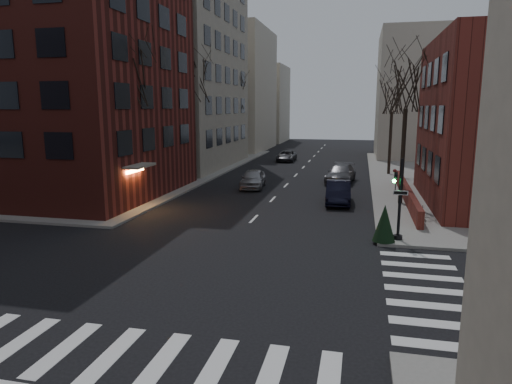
{
  "coord_description": "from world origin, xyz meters",
  "views": [
    {
      "loc": [
        6.01,
        -13.7,
        6.59
      ],
      "look_at": [
        0.56,
        10.11,
        2.0
      ],
      "focal_mm": 32.0,
      "sensor_mm": 36.0,
      "label": 1
    }
  ],
  "objects_px": {
    "tree_right_a": "(407,84)",
    "tree_left_b": "(194,80)",
    "tree_right_b": "(393,96)",
    "parked_sedan": "(338,192)",
    "traffic_signal": "(398,204)",
    "evergreen_shrub": "(384,223)",
    "streetlamp_near": "(185,135)",
    "car_lane_gray": "(341,174)",
    "streetlamp_far": "(245,126)",
    "car_lane_far": "(286,156)",
    "car_lane_silver": "(253,179)",
    "tree_left_a": "(128,77)",
    "tree_left_c": "(235,94)",
    "sandwich_board": "(420,212)"
  },
  "relations": [
    {
      "from": "tree_right_a",
      "to": "streetlamp_far",
      "type": "bearing_deg",
      "value": 125.31
    },
    {
      "from": "evergreen_shrub",
      "to": "sandwich_board",
      "type": "bearing_deg",
      "value": 65.58
    },
    {
      "from": "tree_right_b",
      "to": "car_lane_silver",
      "type": "relative_size",
      "value": 2.05
    },
    {
      "from": "tree_left_c",
      "to": "car_lane_gray",
      "type": "bearing_deg",
      "value": -45.53
    },
    {
      "from": "tree_left_b",
      "to": "evergreen_shrub",
      "type": "height_order",
      "value": "tree_left_b"
    },
    {
      "from": "parked_sedan",
      "to": "evergreen_shrub",
      "type": "height_order",
      "value": "evergreen_shrub"
    },
    {
      "from": "parked_sedan",
      "to": "car_lane_gray",
      "type": "relative_size",
      "value": 0.86
    },
    {
      "from": "traffic_signal",
      "to": "parked_sedan",
      "type": "relative_size",
      "value": 0.85
    },
    {
      "from": "tree_right_b",
      "to": "car_lane_far",
      "type": "height_order",
      "value": "tree_right_b"
    },
    {
      "from": "traffic_signal",
      "to": "evergreen_shrub",
      "type": "distance_m",
      "value": 1.17
    },
    {
      "from": "tree_left_c",
      "to": "parked_sedan",
      "type": "xyz_separation_m",
      "value": [
        13.46,
        -22.41,
        -7.26
      ]
    },
    {
      "from": "streetlamp_far",
      "to": "car_lane_far",
      "type": "bearing_deg",
      "value": -8.14
    },
    {
      "from": "tree_right_b",
      "to": "parked_sedan",
      "type": "distance_m",
      "value": 16.47
    },
    {
      "from": "streetlamp_near",
      "to": "parked_sedan",
      "type": "xyz_separation_m",
      "value": [
        12.86,
        -4.41,
        -3.47
      ]
    },
    {
      "from": "car_lane_silver",
      "to": "streetlamp_far",
      "type": "bearing_deg",
      "value": 100.87
    },
    {
      "from": "streetlamp_near",
      "to": "evergreen_shrub",
      "type": "distance_m",
      "value": 20.8
    },
    {
      "from": "car_lane_far",
      "to": "traffic_signal",
      "type": "bearing_deg",
      "value": -72.13
    },
    {
      "from": "tree_left_a",
      "to": "tree_left_c",
      "type": "bearing_deg",
      "value": 90.0
    },
    {
      "from": "streetlamp_far",
      "to": "parked_sedan",
      "type": "distance_m",
      "value": 27.81
    },
    {
      "from": "streetlamp_far",
      "to": "sandwich_board",
      "type": "bearing_deg",
      "value": -58.14
    },
    {
      "from": "traffic_signal",
      "to": "tree_left_c",
      "type": "bearing_deg",
      "value": 118.36
    },
    {
      "from": "streetlamp_far",
      "to": "tree_right_b",
      "type": "bearing_deg",
      "value": -30.47
    },
    {
      "from": "streetlamp_near",
      "to": "evergreen_shrub",
      "type": "relative_size",
      "value": 3.46
    },
    {
      "from": "tree_left_b",
      "to": "evergreen_shrub",
      "type": "xyz_separation_m",
      "value": [
        16.1,
        -17.5,
        -7.85
      ]
    },
    {
      "from": "traffic_signal",
      "to": "streetlamp_far",
      "type": "relative_size",
      "value": 0.64
    },
    {
      "from": "tree_right_a",
      "to": "evergreen_shrub",
      "type": "bearing_deg",
      "value": -98.97
    },
    {
      "from": "tree_left_c",
      "to": "tree_right_a",
      "type": "xyz_separation_m",
      "value": [
        17.6,
        -22.0,
        0.0
      ]
    },
    {
      "from": "tree_right_b",
      "to": "streetlamp_far",
      "type": "xyz_separation_m",
      "value": [
        -17.0,
        10.0,
        -3.35
      ]
    },
    {
      "from": "tree_left_b",
      "to": "tree_right_b",
      "type": "bearing_deg",
      "value": 18.82
    },
    {
      "from": "tree_left_a",
      "to": "car_lane_far",
      "type": "height_order",
      "value": "tree_left_a"
    },
    {
      "from": "streetlamp_near",
      "to": "car_lane_gray",
      "type": "distance_m",
      "value": 13.86
    },
    {
      "from": "sandwich_board",
      "to": "traffic_signal",
      "type": "bearing_deg",
      "value": -99.2
    },
    {
      "from": "car_lane_gray",
      "to": "evergreen_shrub",
      "type": "height_order",
      "value": "evergreen_shrub"
    },
    {
      "from": "streetlamp_far",
      "to": "tree_left_c",
      "type": "bearing_deg",
      "value": -106.7
    },
    {
      "from": "traffic_signal",
      "to": "tree_left_c",
      "type": "relative_size",
      "value": 0.41
    },
    {
      "from": "streetlamp_near",
      "to": "car_lane_silver",
      "type": "distance_m",
      "value": 6.71
    },
    {
      "from": "tree_left_c",
      "to": "tree_left_b",
      "type": "bearing_deg",
      "value": -90.0
    },
    {
      "from": "tree_right_a",
      "to": "tree_left_b",
      "type": "bearing_deg",
      "value": 155.56
    },
    {
      "from": "tree_right_b",
      "to": "evergreen_shrub",
      "type": "distance_m",
      "value": 24.44
    },
    {
      "from": "tree_left_b",
      "to": "tree_right_a",
      "type": "relative_size",
      "value": 1.11
    },
    {
      "from": "traffic_signal",
      "to": "tree_right_a",
      "type": "distance_m",
      "value": 10.92
    },
    {
      "from": "parked_sedan",
      "to": "car_lane_gray",
      "type": "distance_m",
      "value": 8.94
    },
    {
      "from": "traffic_signal",
      "to": "streetlamp_far",
      "type": "height_order",
      "value": "streetlamp_far"
    },
    {
      "from": "car_lane_far",
      "to": "evergreen_shrub",
      "type": "bearing_deg",
      "value": -73.41
    },
    {
      "from": "tree_left_b",
      "to": "car_lane_far",
      "type": "bearing_deg",
      "value": 68.25
    },
    {
      "from": "streetlamp_near",
      "to": "parked_sedan",
      "type": "height_order",
      "value": "streetlamp_near"
    },
    {
      "from": "tree_right_a",
      "to": "streetlamp_far",
      "type": "relative_size",
      "value": 1.55
    },
    {
      "from": "parked_sedan",
      "to": "evergreen_shrub",
      "type": "distance_m",
      "value": 9.46
    },
    {
      "from": "tree_left_b",
      "to": "car_lane_gray",
      "type": "relative_size",
      "value": 1.99
    },
    {
      "from": "tree_right_a",
      "to": "streetlamp_near",
      "type": "relative_size",
      "value": 1.55
    }
  ]
}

